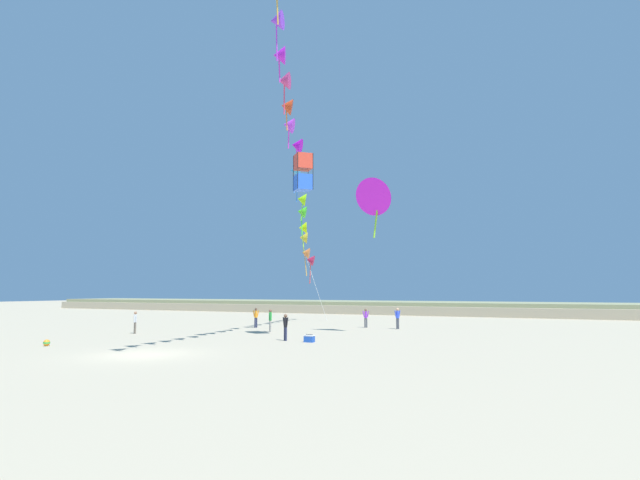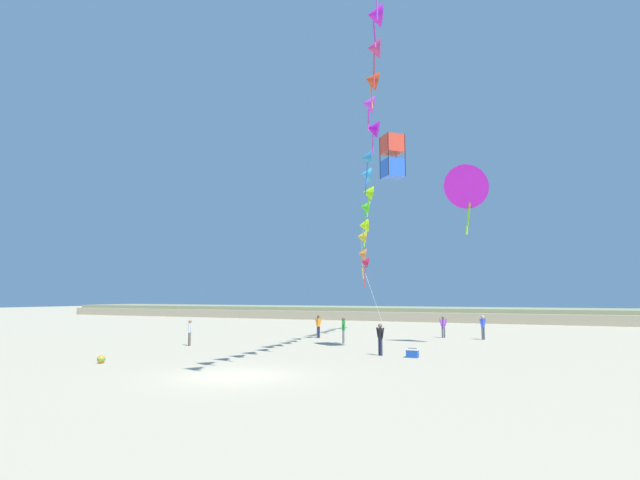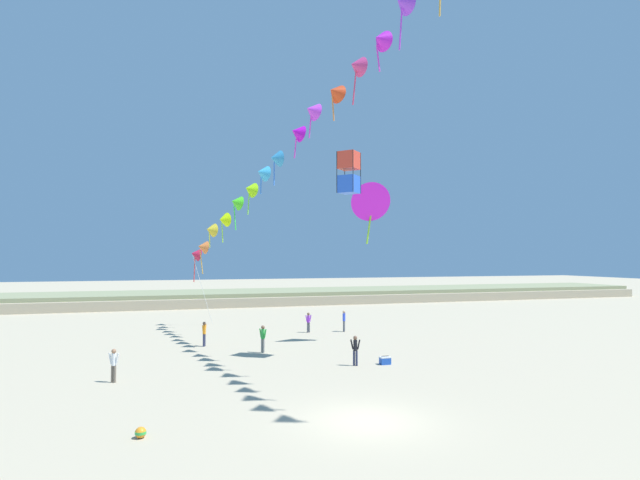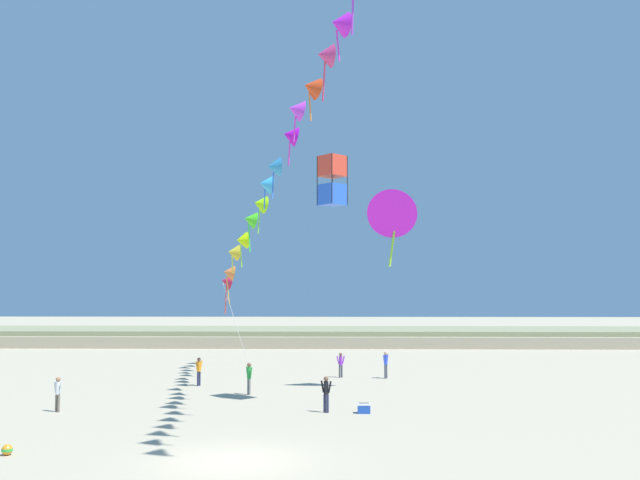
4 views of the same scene
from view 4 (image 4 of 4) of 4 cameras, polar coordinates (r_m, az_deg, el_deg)
The scene contains 13 objects.
ground_plane at distance 23.11m, azimuth -7.29°, elevation -17.95°, with size 240.00×240.00×0.00m, color tan.
dune_ridge at distance 70.38m, azimuth -1.42°, elevation -8.11°, with size 120.00×12.45×1.56m.
person_near_left at distance 43.16m, azimuth 5.56°, elevation -10.25°, with size 0.40×0.53×1.68m.
person_near_right at distance 43.43m, azimuth 1.75°, elevation -10.33°, with size 0.54×0.21×1.56m.
person_mid_center at distance 33.55m, azimuth -21.21°, elevation -11.82°, with size 0.52×0.32×1.57m.
person_far_left at distance 36.59m, azimuth -5.99°, elevation -11.34°, with size 0.42×0.51×1.67m.
person_far_right at distance 40.33m, azimuth -10.16°, elevation -10.68°, with size 0.34×0.53×1.62m.
person_far_center at distance 31.23m, azimuth 0.52°, elevation -12.64°, with size 0.54×0.33×1.61m.
kite_banner_string at distance 34.64m, azimuth -1.32°, elevation 11.72°, with size 14.61×34.16×24.80m.
large_kite_low_lead at distance 38.02m, azimuth 6.12°, elevation 2.39°, with size 3.03×2.26×4.55m.
large_kite_mid_trail at distance 33.07m, azimuth 1.04°, elevation 5.02°, with size 1.51×1.51×2.43m.
beach_cooler at distance 31.24m, azimuth 3.72°, elevation -13.97°, with size 0.58×0.41×0.46m.
beach_ball at distance 25.80m, azimuth -24.85°, elevation -15.74°, with size 0.36×0.36×0.36m.
Camera 4 is at (3.28, -22.21, 5.47)m, focal length 38.00 mm.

